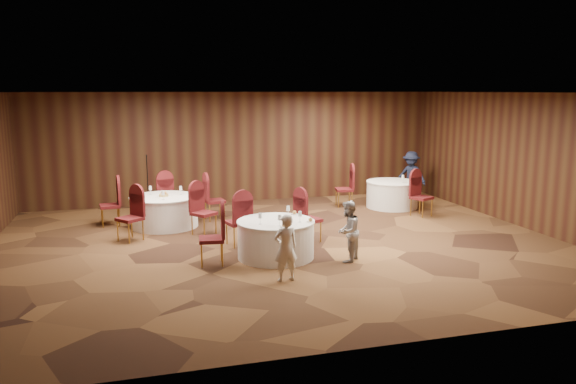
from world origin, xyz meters
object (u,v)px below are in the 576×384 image
object	(u,v)px
mic_stand	(148,196)
man_c	(411,176)
table_left	(164,211)
table_right	(392,194)
table_main	(276,239)
woman_a	(286,248)
woman_b	(348,231)

from	to	relation	value
mic_stand	man_c	size ratio (longest dim) A/B	1.08
table_left	table_right	xyz separation A→B (m)	(6.30, 0.59, 0.00)
table_right	table_left	bearing A→B (deg)	-174.63
table_main	woman_a	size ratio (longest dim) A/B	1.29
woman_b	woman_a	bearing A→B (deg)	-20.39
man_c	table_left	bearing A→B (deg)	-119.53
table_left	woman_b	xyz separation A→B (m)	(3.22, -3.81, 0.22)
table_left	mic_stand	world-z (taller)	mic_stand
woman_a	man_c	bearing A→B (deg)	-141.03
table_main	man_c	world-z (taller)	man_c
woman_a	mic_stand	bearing A→B (deg)	-80.10
table_main	woman_b	distance (m)	1.42
table_main	table_right	distance (m)	5.76
table_left	man_c	world-z (taller)	man_c
table_main	man_c	bearing A→B (deg)	41.05
table_right	woman_b	world-z (taller)	woman_b
table_right	man_c	distance (m)	1.43
table_left	woman_b	size ratio (longest dim) A/B	1.37
mic_stand	woman_b	size ratio (longest dim) A/B	1.32
mic_stand	woman_a	world-z (taller)	mic_stand
table_left	woman_b	bearing A→B (deg)	-49.76
mic_stand	man_c	bearing A→B (deg)	-1.60
woman_b	man_c	bearing A→B (deg)	-176.31
table_left	man_c	xyz separation A→B (m)	(7.35, 1.50, 0.35)
table_right	woman_a	world-z (taller)	woman_a
table_main	table_right	size ratio (longest dim) A/B	1.05
mic_stand	man_c	world-z (taller)	mic_stand
table_main	mic_stand	distance (m)	5.41
table_main	woman_a	world-z (taller)	woman_a
table_right	woman_a	size ratio (longest dim) A/B	1.23
mic_stand	woman_a	size ratio (longest dim) A/B	1.33
table_right	mic_stand	world-z (taller)	mic_stand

